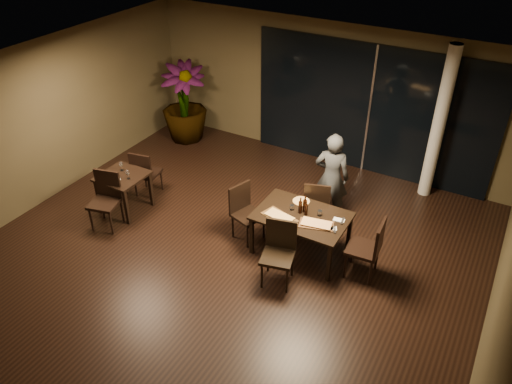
# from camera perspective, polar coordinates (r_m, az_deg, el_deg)

# --- Properties ---
(ground) EXTENTS (8.00, 8.00, 0.00)m
(ground) POSITION_cam_1_polar(r_m,az_deg,el_deg) (8.43, -3.55, -7.59)
(ground) COLOR black
(ground) RESTS_ON ground
(wall_back) EXTENTS (8.00, 0.10, 3.00)m
(wall_back) POSITION_cam_1_polar(r_m,az_deg,el_deg) (10.76, 8.04, 11.16)
(wall_back) COLOR #453C25
(wall_back) RESTS_ON ground
(wall_left) EXTENTS (0.10, 8.00, 3.00)m
(wall_left) POSITION_cam_1_polar(r_m,az_deg,el_deg) (10.10, -23.78, 7.04)
(wall_left) COLOR #453C25
(wall_left) RESTS_ON ground
(wall_right) EXTENTS (0.10, 8.00, 3.00)m
(wall_right) POSITION_cam_1_polar(r_m,az_deg,el_deg) (6.65, 27.20, -8.34)
(wall_right) COLOR #453C25
(wall_right) RESTS_ON ground
(ceiling) EXTENTS (8.00, 8.00, 0.04)m
(ceiling) POSITION_cam_1_polar(r_m,az_deg,el_deg) (6.84, -4.44, 11.84)
(ceiling) COLOR silver
(ceiling) RESTS_ON wall_back
(window_panel) EXTENTS (5.00, 0.06, 2.70)m
(window_panel) POSITION_cam_1_polar(r_m,az_deg,el_deg) (10.45, 12.89, 9.05)
(window_panel) COLOR black
(window_panel) RESTS_ON ground
(column) EXTENTS (0.24, 0.24, 3.00)m
(column) POSITION_cam_1_polar(r_m,az_deg,el_deg) (9.85, 20.15, 7.22)
(column) COLOR silver
(column) RESTS_ON ground
(main_table) EXTENTS (1.50, 1.00, 0.75)m
(main_table) POSITION_cam_1_polar(r_m,az_deg,el_deg) (8.19, 5.24, -3.07)
(main_table) COLOR black
(main_table) RESTS_ON ground
(side_table) EXTENTS (0.80, 0.80, 0.75)m
(side_table) POSITION_cam_1_polar(r_m,az_deg,el_deg) (9.53, -14.96, 1.22)
(side_table) COLOR black
(side_table) RESTS_ON ground
(chair_main_far) EXTENTS (0.57, 0.57, 0.97)m
(chair_main_far) POSITION_cam_1_polar(r_m,az_deg,el_deg) (8.84, 6.96, -1.15)
(chair_main_far) COLOR black
(chair_main_far) RESTS_ON ground
(chair_main_near) EXTENTS (0.59, 0.59, 1.04)m
(chair_main_near) POSITION_cam_1_polar(r_m,az_deg,el_deg) (7.71, 2.66, -6.51)
(chair_main_near) COLOR black
(chair_main_near) RESTS_ON ground
(chair_main_left) EXTENTS (0.59, 0.59, 1.01)m
(chair_main_left) POSITION_cam_1_polar(r_m,az_deg,el_deg) (8.57, -1.32, -1.97)
(chair_main_left) COLOR black
(chair_main_left) RESTS_ON ground
(chair_main_right) EXTENTS (0.53, 0.53, 1.06)m
(chair_main_right) POSITION_cam_1_polar(r_m,az_deg,el_deg) (7.93, 12.87, -6.04)
(chair_main_right) COLOR black
(chair_main_right) RESTS_ON ground
(chair_side_far) EXTENTS (0.53, 0.53, 0.98)m
(chair_side_far) POSITION_cam_1_polar(r_m,az_deg,el_deg) (9.88, -12.62, 2.30)
(chair_side_far) COLOR black
(chair_side_far) RESTS_ON ground
(chair_side_near) EXTENTS (0.59, 0.59, 1.05)m
(chair_side_near) POSITION_cam_1_polar(r_m,az_deg,el_deg) (9.24, -16.75, -0.48)
(chair_side_near) COLOR black
(chair_side_near) RESTS_ON ground
(diner) EXTENTS (0.64, 0.50, 1.70)m
(diner) POSITION_cam_1_polar(r_m,az_deg,el_deg) (8.99, 8.62, 1.70)
(diner) COLOR #2D2F32
(diner) RESTS_ON ground
(potted_plant) EXTENTS (1.40, 1.40, 1.83)m
(potted_plant) POSITION_cam_1_polar(r_m,az_deg,el_deg) (11.77, -8.23, 10.07)
(potted_plant) COLOR #1D501A
(potted_plant) RESTS_ON ground
(pizza_board_left) EXTENTS (0.65, 0.45, 0.01)m
(pizza_board_left) POSITION_cam_1_polar(r_m,az_deg,el_deg) (8.06, 2.72, -2.90)
(pizza_board_left) COLOR #473017
(pizza_board_left) RESTS_ON main_table
(pizza_board_right) EXTENTS (0.59, 0.41, 0.01)m
(pizza_board_right) POSITION_cam_1_polar(r_m,az_deg,el_deg) (7.95, 6.91, -3.71)
(pizza_board_right) COLOR #472B17
(pizza_board_right) RESTS_ON main_table
(oblong_pizza_left) EXTENTS (0.48, 0.28, 0.02)m
(oblong_pizza_left) POSITION_cam_1_polar(r_m,az_deg,el_deg) (8.05, 2.72, -2.80)
(oblong_pizza_left) COLOR maroon
(oblong_pizza_left) RESTS_ON pizza_board_left
(oblong_pizza_right) EXTENTS (0.49, 0.29, 0.02)m
(oblong_pizza_right) POSITION_cam_1_polar(r_m,az_deg,el_deg) (7.94, 6.92, -3.61)
(oblong_pizza_right) COLOR #691709
(oblong_pizza_right) RESTS_ON pizza_board_right
(round_pizza) EXTENTS (0.28, 0.28, 0.01)m
(round_pizza) POSITION_cam_1_polar(r_m,az_deg,el_deg) (8.45, 5.19, -1.08)
(round_pizza) COLOR red
(round_pizza) RESTS_ON main_table
(bottle_a) EXTENTS (0.06, 0.06, 0.29)m
(bottle_a) POSITION_cam_1_polar(r_m,az_deg,el_deg) (8.11, 5.09, -1.53)
(bottle_a) COLOR black
(bottle_a) RESTS_ON main_table
(bottle_b) EXTENTS (0.06, 0.06, 0.26)m
(bottle_b) POSITION_cam_1_polar(r_m,az_deg,el_deg) (8.09, 5.75, -1.82)
(bottle_b) COLOR black
(bottle_b) RESTS_ON main_table
(bottle_c) EXTENTS (0.07, 0.07, 0.30)m
(bottle_c) POSITION_cam_1_polar(r_m,az_deg,el_deg) (8.14, 5.61, -1.36)
(bottle_c) COLOR black
(bottle_c) RESTS_ON main_table
(tumbler_left) EXTENTS (0.07, 0.07, 0.09)m
(tumbler_left) POSITION_cam_1_polar(r_m,az_deg,el_deg) (8.23, 4.13, -1.76)
(tumbler_left) COLOR white
(tumbler_left) RESTS_ON main_table
(tumbler_right) EXTENTS (0.07, 0.07, 0.09)m
(tumbler_right) POSITION_cam_1_polar(r_m,az_deg,el_deg) (8.15, 7.29, -2.39)
(tumbler_right) COLOR white
(tumbler_right) RESTS_ON main_table
(napkin_near) EXTENTS (0.21, 0.17, 0.01)m
(napkin_near) POSITION_cam_1_polar(r_m,az_deg,el_deg) (7.90, 8.57, -4.14)
(napkin_near) COLOR white
(napkin_near) RESTS_ON main_table
(napkin_far) EXTENTS (0.19, 0.12, 0.01)m
(napkin_far) POSITION_cam_1_polar(r_m,az_deg,el_deg) (8.10, 9.46, -3.18)
(napkin_far) COLOR white
(napkin_far) RESTS_ON main_table
(wine_glass_a) EXTENTS (0.08, 0.08, 0.17)m
(wine_glass_a) POSITION_cam_1_polar(r_m,az_deg,el_deg) (9.57, -15.15, 2.84)
(wine_glass_a) COLOR white
(wine_glass_a) RESTS_ON side_table
(wine_glass_b) EXTENTS (0.07, 0.07, 0.17)m
(wine_glass_b) POSITION_cam_1_polar(r_m,az_deg,el_deg) (9.28, -14.45, 1.93)
(wine_glass_b) COLOR white
(wine_glass_b) RESTS_ON side_table
(side_napkin) EXTENTS (0.19, 0.13, 0.01)m
(side_napkin) POSITION_cam_1_polar(r_m,az_deg,el_deg) (9.35, -15.83, 1.37)
(side_napkin) COLOR white
(side_napkin) RESTS_ON side_table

